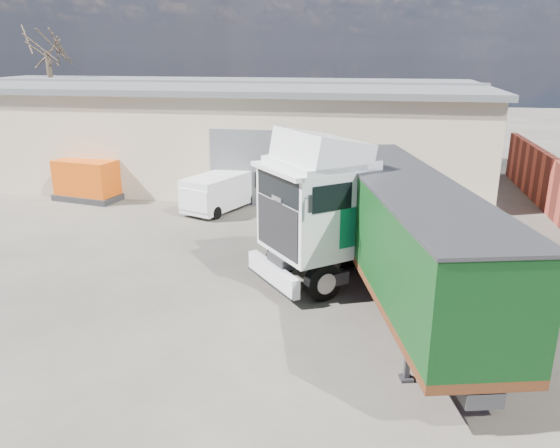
% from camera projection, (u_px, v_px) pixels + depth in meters
% --- Properties ---
extents(ground, '(120.00, 120.00, 0.00)m').
position_uv_depth(ground, '(245.00, 298.00, 16.32)').
color(ground, black).
rests_on(ground, ground).
extents(warehouse, '(30.60, 12.60, 5.42)m').
position_uv_depth(warehouse, '(207.00, 130.00, 31.48)').
color(warehouse, '#C4B297').
rests_on(warehouse, ground).
extents(bare_tree, '(4.00, 4.00, 9.60)m').
position_uv_depth(bare_tree, '(45.00, 36.00, 35.58)').
color(bare_tree, '#382B21').
rests_on(bare_tree, ground).
extents(tractor_unit, '(7.27, 6.61, 4.88)m').
position_uv_depth(tractor_unit, '(338.00, 217.00, 17.20)').
color(tractor_unit, black).
rests_on(tractor_unit, ground).
extents(box_trailer, '(5.07, 11.58, 3.77)m').
position_uv_depth(box_trailer, '(403.00, 231.00, 15.14)').
color(box_trailer, '#2D2D30').
rests_on(box_trailer, ground).
extents(panel_van, '(3.06, 4.40, 1.67)m').
position_uv_depth(panel_van, '(219.00, 192.00, 25.00)').
color(panel_van, black).
rests_on(panel_van, ground).
extents(orange_skip, '(3.48, 2.55, 1.98)m').
position_uv_depth(orange_skip, '(89.00, 182.00, 26.85)').
color(orange_skip, '#2D2D30').
rests_on(orange_skip, ground).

